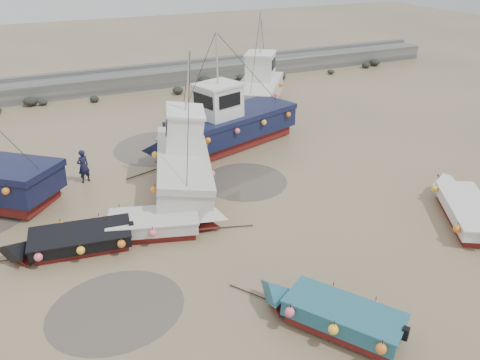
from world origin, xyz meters
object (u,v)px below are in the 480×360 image
object	(u,v)px
dinghy_5	(163,221)
dinghy_2	(331,312)
cabin_boat_2	(225,124)
dinghy_3	(465,206)
cabin_boat_1	(179,159)
person	(86,182)
cabin_boat_3	(260,87)
dinghy_4	(71,239)

from	to	relation	value
dinghy_5	dinghy_2	bearing A→B (deg)	40.60
dinghy_2	cabin_boat_2	bearing A→B (deg)	45.19
dinghy_3	cabin_boat_1	distance (m)	12.46
dinghy_5	person	xyz separation A→B (m)	(-2.20, 5.84, -0.55)
dinghy_2	dinghy_3	xyz separation A→B (m)	(8.56, 2.92, -0.02)
dinghy_3	cabin_boat_3	distance (m)	16.65
dinghy_2	cabin_boat_1	xyz separation A→B (m)	(-1.32, 10.47, 0.80)
dinghy_4	cabin_boat_2	size ratio (longest dim) A/B	0.56
dinghy_2	cabin_boat_2	xyz separation A→B (m)	(2.41, 13.89, 0.77)
dinghy_3	cabin_boat_2	size ratio (longest dim) A/B	0.56
cabin_boat_1	cabin_boat_2	bearing A→B (deg)	58.20
cabin_boat_1	cabin_boat_2	xyz separation A→B (m)	(3.73, 3.42, -0.03)
cabin_boat_2	cabin_boat_3	xyz separation A→B (m)	(4.94, 5.62, 0.06)
dinghy_4	cabin_boat_2	world-z (taller)	cabin_boat_2
dinghy_2	person	world-z (taller)	dinghy_2
person	cabin_boat_2	bearing A→B (deg)	162.13
dinghy_3	cabin_boat_2	xyz separation A→B (m)	(-6.15, 10.97, 0.78)
cabin_boat_1	cabin_boat_3	distance (m)	12.52
dinghy_2	cabin_boat_1	distance (m)	10.58
dinghy_2	dinghy_5	xyz separation A→B (m)	(-3.13, 6.87, -0.00)
dinghy_5	cabin_boat_3	bearing A→B (deg)	156.46
cabin_boat_3	person	world-z (taller)	cabin_boat_3
cabin_boat_1	person	bearing A→B (deg)	166.46
cabin_boat_3	dinghy_5	bearing A→B (deg)	-93.18
cabin_boat_3	dinghy_2	bearing A→B (deg)	-74.16
dinghy_4	cabin_boat_3	world-z (taller)	cabin_boat_3
dinghy_2	cabin_boat_3	size ratio (longest dim) A/B	0.62
dinghy_2	person	bearing A→B (deg)	77.78
dinghy_2	dinghy_3	size ratio (longest dim) A/B	0.85
dinghy_5	dinghy_4	bearing A→B (deg)	-77.95
cabin_boat_1	cabin_boat_2	distance (m)	5.06
cabin_boat_2	person	size ratio (longest dim) A/B	6.41
dinghy_5	cabin_boat_2	xyz separation A→B (m)	(5.53, 7.02, 0.77)
dinghy_2	cabin_boat_1	size ratio (longest dim) A/B	0.52
dinghy_5	cabin_boat_3	size ratio (longest dim) A/B	0.70
dinghy_2	dinghy_4	size ratio (longest dim) A/B	0.86
dinghy_3	person	xyz separation A→B (m)	(-13.89, 9.79, -0.54)
cabin_boat_3	person	bearing A→B (deg)	-115.32
cabin_boat_1	person	size ratio (longest dim) A/B	5.90
cabin_boat_1	dinghy_3	bearing A→B (deg)	-21.69
dinghy_2	cabin_boat_3	world-z (taller)	cabin_boat_3
dinghy_5	cabin_boat_2	distance (m)	8.97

